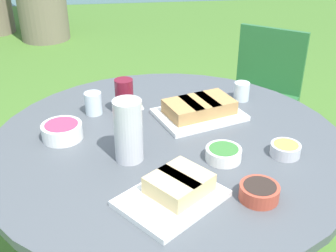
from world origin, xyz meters
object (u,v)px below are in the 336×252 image
Objects in this scene: chair_far_back at (262,88)px; wine_glass at (124,89)px; dining_table at (168,162)px; water_pitcher at (128,131)px.

chair_far_back is 1.21m from wine_glass.
dining_table is at bearing -127.06° from chair_far_back.
dining_table is at bearing 37.98° from water_pitcher.
dining_table is 1.24m from chair_far_back.
chair_far_back is 3.77× the size of water_pitcher.
dining_table is at bearing -57.34° from wine_glass.
wine_glass is at bearing 122.66° from dining_table.
chair_far_back is at bearing 38.98° from wine_glass.
water_pitcher reaches higher than wine_glass.
water_pitcher is at bearing -89.47° from wine_glass.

